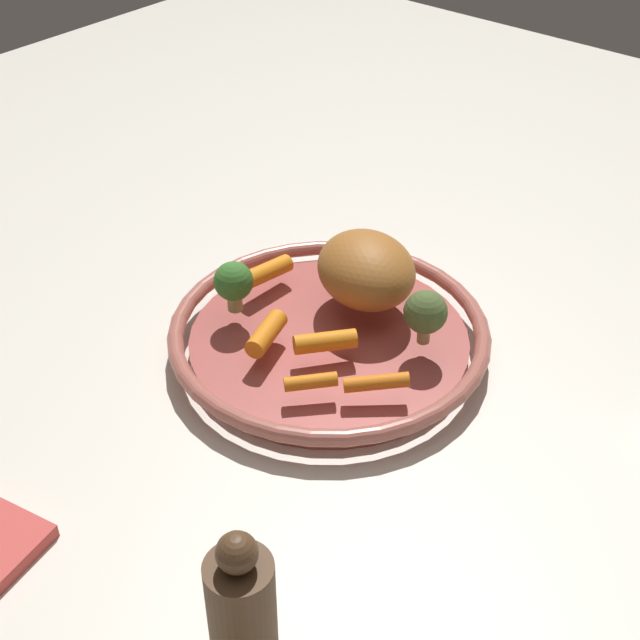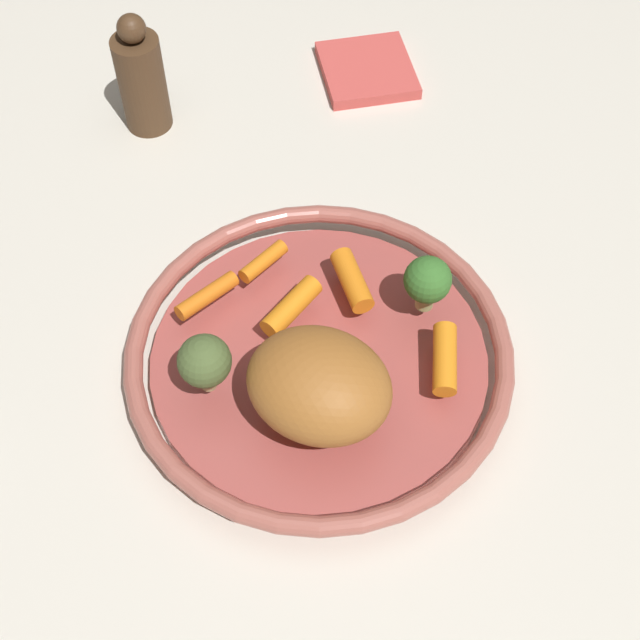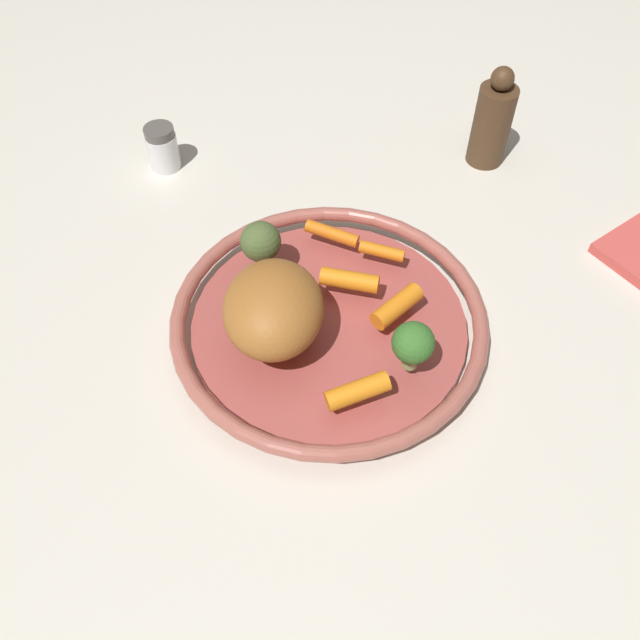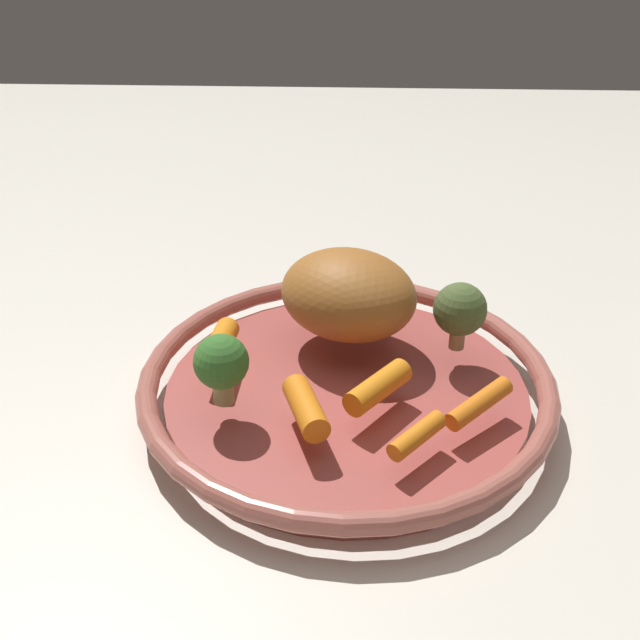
# 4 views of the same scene
# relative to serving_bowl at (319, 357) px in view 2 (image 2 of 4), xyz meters

# --- Properties ---
(ground_plane) EXTENTS (2.13, 2.13, 0.00)m
(ground_plane) POSITION_rel_serving_bowl_xyz_m (0.00, 0.00, -0.02)
(ground_plane) COLOR silver
(serving_bowl) EXTENTS (0.36, 0.36, 0.04)m
(serving_bowl) POSITION_rel_serving_bowl_xyz_m (0.00, 0.00, 0.00)
(serving_bowl) COLOR #A84C47
(serving_bowl) RESTS_ON ground_plane
(roast_chicken_piece) EXTENTS (0.16, 0.15, 0.08)m
(roast_chicken_piece) POSITION_rel_serving_bowl_xyz_m (-0.00, 0.06, 0.06)
(roast_chicken_piece) COLOR #A4632A
(roast_chicken_piece) RESTS_ON serving_bowl
(baby_carrot_left) EXTENTS (0.06, 0.06, 0.02)m
(baby_carrot_left) POSITION_rel_serving_bowl_xyz_m (0.10, -0.05, 0.03)
(baby_carrot_left) COLOR orange
(baby_carrot_left) RESTS_ON serving_bowl
(baby_carrot_right) EXTENTS (0.05, 0.05, 0.02)m
(baby_carrot_right) POSITION_rel_serving_bowl_xyz_m (0.05, -0.09, 0.03)
(baby_carrot_right) COLOR orange
(baby_carrot_right) RESTS_ON serving_bowl
(baby_carrot_back) EXTENTS (0.04, 0.07, 0.02)m
(baby_carrot_back) POSITION_rel_serving_bowl_xyz_m (-0.03, -0.07, 0.03)
(baby_carrot_back) COLOR orange
(baby_carrot_back) RESTS_ON serving_bowl
(baby_carrot_near_rim) EXTENTS (0.03, 0.07, 0.03)m
(baby_carrot_near_rim) POSITION_rel_serving_bowl_xyz_m (-0.11, 0.02, 0.03)
(baby_carrot_near_rim) COLOR orange
(baby_carrot_near_rim) RESTS_ON serving_bowl
(baby_carrot_center) EXTENTS (0.06, 0.07, 0.02)m
(baby_carrot_center) POSITION_rel_serving_bowl_xyz_m (0.03, -0.04, 0.03)
(baby_carrot_center) COLOR orange
(baby_carrot_center) RESTS_ON serving_bowl
(broccoli_floret_edge) EXTENTS (0.05, 0.05, 0.06)m
(broccoli_floret_edge) POSITION_rel_serving_bowl_xyz_m (0.10, 0.04, 0.06)
(broccoli_floret_edge) COLOR tan
(broccoli_floret_edge) RESTS_ON serving_bowl
(broccoli_floret_large) EXTENTS (0.04, 0.04, 0.06)m
(broccoli_floret_large) POSITION_rel_serving_bowl_xyz_m (-0.10, -0.05, 0.05)
(broccoli_floret_large) COLOR #9BA566
(broccoli_floret_large) RESTS_ON serving_bowl
(pepper_mill) EXTENTS (0.05, 0.05, 0.14)m
(pepper_mill) POSITION_rel_serving_bowl_xyz_m (0.19, -0.34, 0.04)
(pepper_mill) COLOR #4C331E
(pepper_mill) RESTS_ON ground_plane
(dish_towel) EXTENTS (0.13, 0.13, 0.01)m
(dish_towel) POSITION_rel_serving_bowl_xyz_m (-0.06, -0.42, -0.01)
(dish_towel) COLOR #D14C47
(dish_towel) RESTS_ON ground_plane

